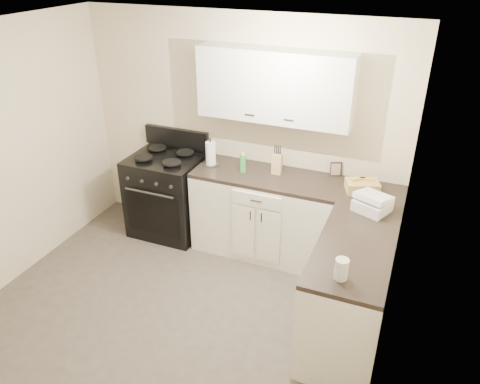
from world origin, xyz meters
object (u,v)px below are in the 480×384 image
at_px(paper_towel, 211,154).
at_px(knife_block, 277,164).
at_px(countertop_grill, 372,205).
at_px(wicker_basket, 362,186).
at_px(stove, 168,196).

bearing_deg(paper_towel, knife_block, 5.54).
xyz_separation_m(paper_towel, countertop_grill, (1.76, -0.35, -0.08)).
distance_m(knife_block, countertop_grill, 1.12).
bearing_deg(wicker_basket, knife_block, 175.77).
distance_m(stove, countertop_grill, 2.40).
relative_size(knife_block, wicker_basket, 0.71).
bearing_deg(knife_block, wicker_basket, -9.73).
xyz_separation_m(stove, knife_block, (1.28, 0.11, 0.59)).
height_order(stove, countertop_grill, countertop_grill).
distance_m(stove, wicker_basket, 2.24).
bearing_deg(wicker_basket, paper_towel, -179.84).
height_order(stove, wicker_basket, wicker_basket).
distance_m(stove, knife_block, 1.41).
relative_size(knife_block, paper_towel, 0.83).
distance_m(stove, paper_towel, 0.83).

